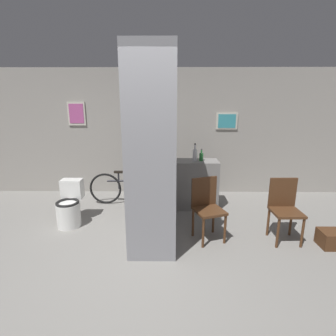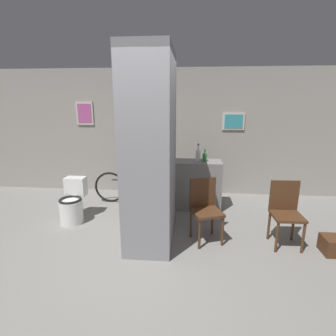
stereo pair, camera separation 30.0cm
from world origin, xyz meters
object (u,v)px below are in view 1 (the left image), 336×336
Objects in this scene: toilet at (70,207)px; bottle_tall at (195,154)px; bicycle at (133,188)px; chair_near_pillar at (207,206)px; chair_by_doorway at (285,207)px.

bottle_tall is (2.07, 0.73, 0.72)m from toilet.
bicycle is 5.15× the size of bottle_tall.
bicycle is at bearing 114.85° from chair_near_pillar.
chair_by_doorway is (1.10, -0.03, 0.00)m from chair_near_pillar.
chair_near_pillar is at bearing -45.63° from bicycle.
chair_near_pillar is at bearing -10.49° from toilet.
toilet is 2.20m from chair_near_pillar.
toilet is at bearing -135.53° from bicycle.
toilet is at bearing 149.99° from chair_near_pillar.
chair_by_doorway is at bearing -44.25° from bottle_tall.
toilet reaches higher than bicycle.
bottle_tall is (-0.09, 1.13, 0.52)m from chair_near_pillar.
chair_by_doorway is 1.74m from bottle_tall.
toilet is 2.18× the size of bottle_tall.
chair_by_doorway reaches higher than toilet.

